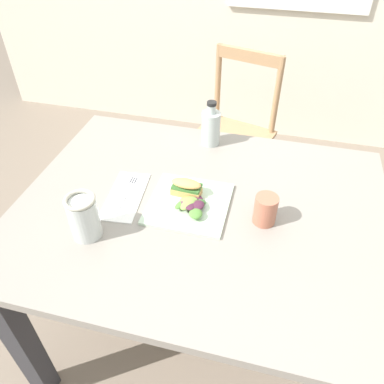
{
  "coord_description": "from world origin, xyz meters",
  "views": [
    {
      "loc": [
        0.14,
        -0.79,
        1.55
      ],
      "look_at": [
        -0.09,
        0.1,
        0.76
      ],
      "focal_mm": 35.05,
      "sensor_mm": 36.0,
      "label": 1
    }
  ],
  "objects_px": {
    "dining_table": "(200,234)",
    "bottle_cold_brew": "(211,129)",
    "mason_jar_iced_tea": "(84,218)",
    "fork_on_napkin": "(127,192)",
    "sandwich_half_front": "(186,187)",
    "chair_wooden_far": "(233,135)",
    "plate_lunch": "(189,204)",
    "cup_extra_side": "(265,210)"
  },
  "relations": [
    {
      "from": "dining_table",
      "to": "mason_jar_iced_tea",
      "type": "height_order",
      "value": "mason_jar_iced_tea"
    },
    {
      "from": "bottle_cold_brew",
      "to": "cup_extra_side",
      "type": "xyz_separation_m",
      "value": [
        0.25,
        -0.38,
        -0.02
      ]
    },
    {
      "from": "dining_table",
      "to": "plate_lunch",
      "type": "height_order",
      "value": "plate_lunch"
    },
    {
      "from": "bottle_cold_brew",
      "to": "cup_extra_side",
      "type": "height_order",
      "value": "bottle_cold_brew"
    },
    {
      "from": "dining_table",
      "to": "sandwich_half_front",
      "type": "bearing_deg",
      "value": 145.26
    },
    {
      "from": "fork_on_napkin",
      "to": "bottle_cold_brew",
      "type": "relative_size",
      "value": 1.06
    },
    {
      "from": "chair_wooden_far",
      "to": "dining_table",
      "type": "bearing_deg",
      "value": -88.06
    },
    {
      "from": "dining_table",
      "to": "bottle_cold_brew",
      "type": "xyz_separation_m",
      "value": [
        -0.05,
        0.37,
        0.19
      ]
    },
    {
      "from": "plate_lunch",
      "to": "cup_extra_side",
      "type": "relative_size",
      "value": 2.66
    },
    {
      "from": "fork_on_napkin",
      "to": "bottle_cold_brew",
      "type": "distance_m",
      "value": 0.42
    },
    {
      "from": "plate_lunch",
      "to": "bottle_cold_brew",
      "type": "bearing_deg",
      "value": 91.5
    },
    {
      "from": "sandwich_half_front",
      "to": "fork_on_napkin",
      "type": "distance_m",
      "value": 0.2
    },
    {
      "from": "bottle_cold_brew",
      "to": "mason_jar_iced_tea",
      "type": "bearing_deg",
      "value": -113.6
    },
    {
      "from": "plate_lunch",
      "to": "mason_jar_iced_tea",
      "type": "relative_size",
      "value": 1.8
    },
    {
      "from": "dining_table",
      "to": "mason_jar_iced_tea",
      "type": "distance_m",
      "value": 0.4
    },
    {
      "from": "dining_table",
      "to": "cup_extra_side",
      "type": "distance_m",
      "value": 0.27
    },
    {
      "from": "mason_jar_iced_tea",
      "to": "cup_extra_side",
      "type": "distance_m",
      "value": 0.52
    },
    {
      "from": "mason_jar_iced_tea",
      "to": "bottle_cold_brew",
      "type": "bearing_deg",
      "value": 66.4
    },
    {
      "from": "chair_wooden_far",
      "to": "bottle_cold_brew",
      "type": "relative_size",
      "value": 4.96
    },
    {
      "from": "dining_table",
      "to": "bottle_cold_brew",
      "type": "distance_m",
      "value": 0.42
    },
    {
      "from": "sandwich_half_front",
      "to": "fork_on_napkin",
      "type": "height_order",
      "value": "sandwich_half_front"
    },
    {
      "from": "dining_table",
      "to": "mason_jar_iced_tea",
      "type": "bearing_deg",
      "value": -146.52
    },
    {
      "from": "sandwich_half_front",
      "to": "mason_jar_iced_tea",
      "type": "xyz_separation_m",
      "value": [
        -0.24,
        -0.23,
        0.02
      ]
    },
    {
      "from": "sandwich_half_front",
      "to": "bottle_cold_brew",
      "type": "distance_m",
      "value": 0.33
    },
    {
      "from": "chair_wooden_far",
      "to": "sandwich_half_front",
      "type": "height_order",
      "value": "chair_wooden_far"
    },
    {
      "from": "plate_lunch",
      "to": "sandwich_half_front",
      "type": "relative_size",
      "value": 2.48
    },
    {
      "from": "bottle_cold_brew",
      "to": "cup_extra_side",
      "type": "relative_size",
      "value": 1.86
    },
    {
      "from": "mason_jar_iced_tea",
      "to": "cup_extra_side",
      "type": "relative_size",
      "value": 1.48
    },
    {
      "from": "dining_table",
      "to": "sandwich_half_front",
      "type": "distance_m",
      "value": 0.18
    },
    {
      "from": "cup_extra_side",
      "to": "chair_wooden_far",
      "type": "bearing_deg",
      "value": 103.99
    },
    {
      "from": "fork_on_napkin",
      "to": "bottle_cold_brew",
      "type": "xyz_separation_m",
      "value": [
        0.2,
        0.36,
        0.06
      ]
    },
    {
      "from": "dining_table",
      "to": "fork_on_napkin",
      "type": "bearing_deg",
      "value": 178.72
    },
    {
      "from": "sandwich_half_front",
      "to": "mason_jar_iced_tea",
      "type": "distance_m",
      "value": 0.33
    },
    {
      "from": "fork_on_napkin",
      "to": "mason_jar_iced_tea",
      "type": "relative_size",
      "value": 1.33
    },
    {
      "from": "chair_wooden_far",
      "to": "fork_on_napkin",
      "type": "xyz_separation_m",
      "value": [
        -0.22,
        -0.9,
        0.3
      ]
    },
    {
      "from": "chair_wooden_far",
      "to": "bottle_cold_brew",
      "type": "distance_m",
      "value": 0.65
    },
    {
      "from": "sandwich_half_front",
      "to": "plate_lunch",
      "type": "bearing_deg",
      "value": -64.89
    },
    {
      "from": "bottle_cold_brew",
      "to": "fork_on_napkin",
      "type": "bearing_deg",
      "value": -119.19
    },
    {
      "from": "dining_table",
      "to": "sandwich_half_front",
      "type": "xyz_separation_m",
      "value": [
        -0.06,
        0.04,
        0.17
      ]
    },
    {
      "from": "chair_wooden_far",
      "to": "plate_lunch",
      "type": "distance_m",
      "value": 0.96
    },
    {
      "from": "bottle_cold_brew",
      "to": "mason_jar_iced_tea",
      "type": "relative_size",
      "value": 1.26
    },
    {
      "from": "plate_lunch",
      "to": "sandwich_half_front",
      "type": "distance_m",
      "value": 0.05
    }
  ]
}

